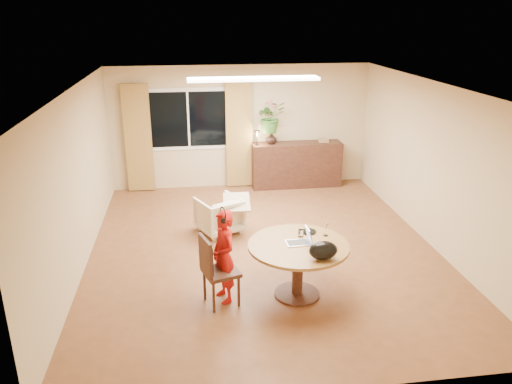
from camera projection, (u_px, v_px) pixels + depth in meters
floor at (264, 249)px, 8.06m from camera, size 6.50×6.50×0.00m
ceiling at (265, 87)px, 7.17m from camera, size 6.50×6.50×0.00m
wall_back at (241, 127)px, 10.64m from camera, size 5.50×0.00×5.50m
wall_left at (78, 181)px, 7.26m from camera, size 0.00×6.50×6.50m
wall_right at (434, 166)px, 7.97m from camera, size 0.00×6.50×6.50m
window at (188, 119)px, 10.41m from camera, size 1.70×0.03×1.30m
curtain_left at (138, 138)px, 10.32m from camera, size 0.55×0.08×2.25m
curtain_right at (239, 135)px, 10.60m from camera, size 0.55×0.08×2.25m
ceiling_panel at (253, 79)px, 8.30m from camera, size 2.20×0.35×0.05m
dining_table at (298, 255)px, 6.57m from camera, size 1.33×1.33×0.76m
dining_chair at (221, 270)px, 6.43m from camera, size 0.57×0.54×0.97m
child at (224, 256)px, 6.47m from camera, size 0.53×0.44×1.26m
laptop at (298, 236)px, 6.50m from camera, size 0.34×0.23×0.22m
tumbler at (301, 233)px, 6.72m from camera, size 0.08×0.08×0.10m
wine_glass at (326, 230)px, 6.73m from camera, size 0.07×0.07×0.19m
pot_lid at (309, 231)px, 6.86m from camera, size 0.23×0.23×0.03m
handbag at (323, 250)px, 6.08m from camera, size 0.41×0.31×0.24m
armchair at (219, 215)px, 8.61m from camera, size 0.90×0.91×0.63m
throw at (237, 198)px, 8.45m from camera, size 0.48×0.57×0.03m
sideboard at (296, 165)px, 10.85m from camera, size 1.94×0.47×0.97m
vase at (271, 138)px, 10.57m from camera, size 0.28×0.28×0.25m
bouquet at (270, 117)px, 10.41m from camera, size 0.70×0.65×0.66m
book_stack at (324, 140)px, 10.75m from camera, size 0.24×0.20×0.08m
desk_lamp at (257, 137)px, 10.47m from camera, size 0.15×0.15×0.32m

